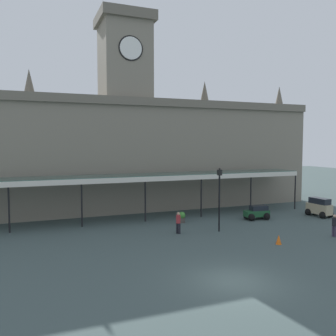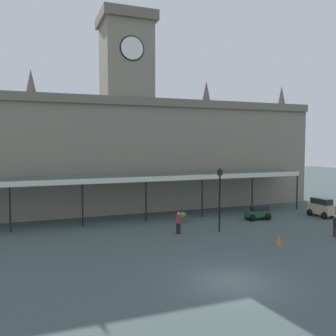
# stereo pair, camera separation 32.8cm
# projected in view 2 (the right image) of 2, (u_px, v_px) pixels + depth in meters

# --- Properties ---
(ground_plane) EXTENTS (140.00, 140.00, 0.00)m
(ground_plane) POSITION_uv_depth(u_px,v_px,m) (233.00, 282.00, 17.85)
(ground_plane) COLOR #40504F
(station_building) EXTENTS (41.51, 6.77, 20.16)m
(station_building) POSITION_uv_depth(u_px,v_px,m) (127.00, 148.00, 37.64)
(station_building) COLOR gray
(station_building) RESTS_ON ground
(entrance_canopy) EXTENTS (33.35, 3.26, 4.07)m
(entrance_canopy) POSITION_uv_depth(u_px,v_px,m) (142.00, 176.00, 32.57)
(entrance_canopy) COLOR #38564C
(entrance_canopy) RESTS_ON ground
(car_beige_van) EXTENTS (1.72, 2.47, 1.77)m
(car_beige_van) POSITION_uv_depth(u_px,v_px,m) (321.00, 208.00, 33.61)
(car_beige_van) COLOR tan
(car_beige_van) RESTS_ON ground
(car_green_estate) EXTENTS (2.33, 1.69, 1.27)m
(car_green_estate) POSITION_uv_depth(u_px,v_px,m) (258.00, 213.00, 32.40)
(car_green_estate) COLOR #1E512D
(car_green_estate) RESTS_ON ground
(pedestrian_beside_cars) EXTENTS (0.34, 0.36, 1.67)m
(pedestrian_beside_cars) POSITION_uv_depth(u_px,v_px,m) (178.00, 222.00, 27.31)
(pedestrian_beside_cars) COLOR black
(pedestrian_beside_cars) RESTS_ON ground
(pedestrian_near_entrance) EXTENTS (0.34, 0.39, 1.67)m
(pedestrian_near_entrance) POSITION_uv_depth(u_px,v_px,m) (335.00, 225.00, 26.25)
(pedestrian_near_entrance) COLOR #3F384C
(pedestrian_near_entrance) RESTS_ON ground
(victorian_lamppost) EXTENTS (0.30, 0.30, 5.03)m
(victorian_lamppost) POSITION_uv_depth(u_px,v_px,m) (220.00, 192.00, 27.82)
(victorian_lamppost) COLOR black
(victorian_lamppost) RESTS_ON ground
(traffic_cone) EXTENTS (0.40, 0.40, 0.65)m
(traffic_cone) POSITION_uv_depth(u_px,v_px,m) (279.00, 240.00, 24.37)
(traffic_cone) COLOR orange
(traffic_cone) RESTS_ON ground
(planter_forecourt_centre) EXTENTS (0.60, 0.60, 0.96)m
(planter_forecourt_centre) POSITION_uv_depth(u_px,v_px,m) (183.00, 217.00, 31.10)
(planter_forecourt_centre) COLOR #47423D
(planter_forecourt_centre) RESTS_ON ground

